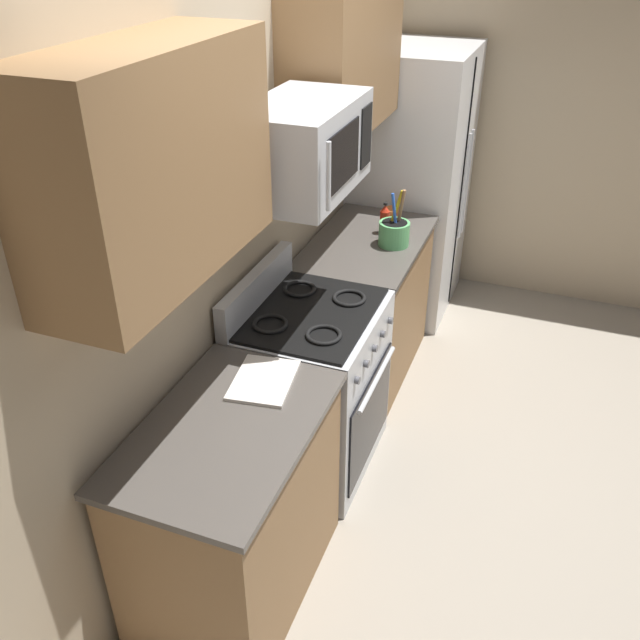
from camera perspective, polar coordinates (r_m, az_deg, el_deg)
ground_plane at (r=3.71m, az=9.44°, el=-13.66°), size 16.00×16.00×0.00m
wall_back at (r=3.26m, az=-7.22°, el=7.58°), size 8.00×0.10×2.60m
counter_left at (r=2.95m, az=-7.23°, el=-15.60°), size 0.99×0.64×0.91m
range_oven at (r=3.54m, az=-0.73°, el=-5.64°), size 0.76×0.68×1.09m
counter_right at (r=4.27m, az=3.78°, el=1.12°), size 1.05×0.64×0.91m
refrigerator at (r=4.93m, az=7.65°, el=11.21°), size 0.87×0.75×1.85m
wall_right at (r=5.23m, az=16.79°, el=15.72°), size 0.10×8.00×2.60m
microwave at (r=2.96m, az=-1.42°, el=14.33°), size 0.69×0.44×0.38m
upper_cabinets_left at (r=2.22m, az=-13.80°, el=12.59°), size 0.98×0.34×0.72m
upper_cabinets_right at (r=3.80m, az=2.03°, el=21.04°), size 1.04×0.34×0.72m
utensil_crock at (r=3.99m, az=6.25°, el=7.35°), size 0.18×0.18×0.34m
cutting_board at (r=2.84m, az=-4.76°, el=-5.08°), size 0.35×0.29×0.02m
bottle_hot_sauce at (r=4.14m, az=5.45°, el=8.43°), size 0.06×0.06×0.19m
prep_bowl at (r=4.43m, az=6.14°, el=9.06°), size 0.12×0.12×0.04m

